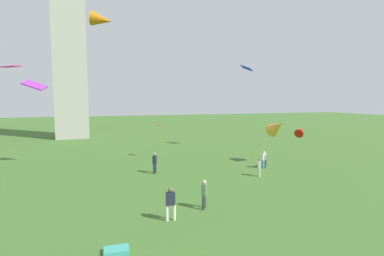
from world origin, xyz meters
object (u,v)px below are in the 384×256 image
Objects in this scene: person_3 at (171,202)px; kite_flying_4 at (277,127)px; person_1 at (264,159)px; kite_flying_3 at (102,20)px; person_4 at (260,166)px; kite_flying_5 at (11,67)px; kite_flying_1 at (247,68)px; kite_flying_0 at (301,131)px; kite_flying_2 at (159,125)px; person_0 at (204,193)px; person_5 at (155,162)px; kite_bundle_1 at (116,251)px; kite_flying_6 at (35,85)px.

kite_flying_4 is at bearing -139.28° from person_3.
person_1 is 0.74× the size of kite_flying_3.
person_4 is 20.87m from kite_flying_5.
kite_flying_5 is at bearing -99.84° from kite_flying_1.
kite_flying_0 is 2.99m from kite_flying_4.
kite_flying_2 is (3.27, 17.01, 2.71)m from person_3.
kite_flying_3 reaches higher than person_0.
person_5 reaches higher than person_3.
person_0 is 6.49m from kite_bundle_1.
person_4 is 18.30m from kite_flying_3.
person_3 is at bearing -32.56° from person_0.
person_1 is at bearing 110.90° from person_5.
person_4 is 0.63× the size of kite_flying_4.
kite_flying_6 is (-10.55, -10.68, 3.73)m from kite_flying_2.
person_4 is at bearing 160.69° from person_0.
person_0 is 1.69× the size of kite_flying_2.
kite_flying_3 is (-18.49, -7.86, 2.56)m from kite_flying_1.
kite_flying_2 is at bearing -27.89° from kite_flying_3.
person_4 is 6.19m from kite_flying_4.
kite_flying_6 is (-4.47, -5.25, -5.81)m from kite_flying_3.
person_3 is at bearing -18.67° from kite_flying_5.
kite_bundle_1 is (-16.78, -12.32, -3.74)m from kite_flying_4.
kite_flying_2 reaches higher than person_0.
person_3 is 17.12m from kite_flying_4.
kite_flying_3 is at bearing 42.41° from kite_flying_5.
kite_flying_1 is at bearing -41.42° from kite_flying_0.
person_5 is 1.20× the size of kite_flying_6.
kite_flying_5 is (-23.53, 3.02, 5.26)m from kite_flying_0.
kite_flying_5 is at bearing 134.68° from kite_flying_6.
person_5 is at bearing -92.06° from person_3.
kite_flying_2 is 15.39m from kite_flying_5.
kite_flying_3 reaches higher than kite_flying_1.
kite_flying_0 is 1.10× the size of kite_flying_5.
person_5 is 0.99× the size of kite_flying_1.
person_3 reaches higher than person_4.
person_0 is 12.77m from kite_flying_6.
kite_flying_4 is at bearing -167.90° from kite_flying_2.
person_5 reaches higher than person_4.
person_4 is 17.50m from kite_flying_1.
kite_flying_2 reaches higher than person_4.
kite_flying_4 is at bearing -75.64° from kite_flying_3.
kite_flying_3 is (-17.01, 4.69, 9.58)m from kite_flying_0.
person_0 is 14.68m from kite_flying_4.
kite_flying_3 reaches higher than kite_flying_2.
kite_flying_3 is 19.28m from kite_bundle_1.
person_3 is 15.75m from kite_flying_5.
kite_flying_5 is (-6.53, -1.67, -4.33)m from kite_flying_3.
person_1 is 1.03× the size of kite_flying_0.
person_0 is at bearing -133.59° from kite_flying_3.
person_1 is 22.46m from kite_flying_5.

